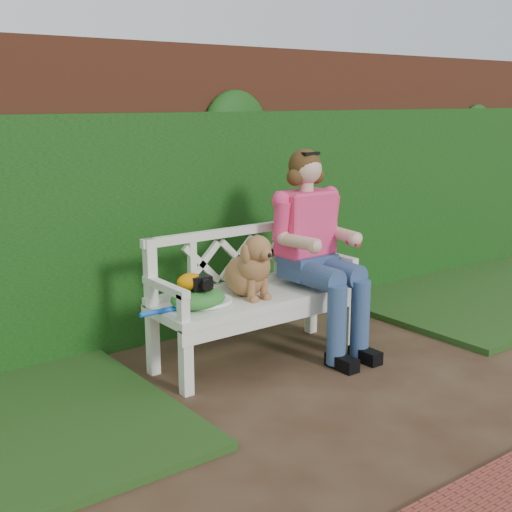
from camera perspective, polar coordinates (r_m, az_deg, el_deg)
ground at (r=4.45m, az=9.54°, el=-11.05°), size 60.00×60.00×0.00m
brick_wall at (r=5.58m, az=-4.38°, el=5.75°), size 10.00×0.30×2.20m
ivy_hedge at (r=5.43m, az=-3.07°, el=2.92°), size 10.00×0.18×1.70m
grass_right at (r=6.75m, az=18.09°, el=-2.91°), size 2.60×2.00×0.05m
garden_bench at (r=4.80m, az=0.00°, el=-5.94°), size 1.61×0.69×0.48m
seated_woman at (r=4.94m, az=4.52°, el=0.45°), size 0.79×0.94×1.46m
dog at (r=4.62m, az=-0.65°, el=-0.72°), size 0.39×0.46×0.45m
tennis_racket at (r=4.49m, az=-4.53°, el=-3.89°), size 0.75×0.46×0.03m
green_bag at (r=4.43m, az=-4.85°, el=-3.50°), size 0.44×0.38×0.13m
camera_item at (r=4.38m, az=-4.66°, el=-2.21°), size 0.15×0.12×0.09m
baseball_glove at (r=4.37m, az=-5.56°, el=-2.13°), size 0.20×0.17×0.11m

